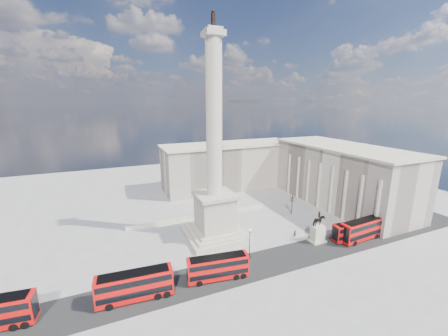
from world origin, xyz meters
TOP-DOWN VIEW (x-y plane):
  - ground at (0.00, 0.00)m, footprint 180.00×180.00m
  - asphalt_road at (5.00, -10.00)m, footprint 120.00×9.00m
  - nelsons_column at (0.00, 5.00)m, footprint 14.00×14.00m
  - balustrade_wall at (0.00, 16.00)m, footprint 40.00×0.60m
  - building_east at (45.00, 10.00)m, footprint 19.00×46.00m
  - building_northeast at (20.00, 40.00)m, footprint 51.00×17.00m
  - red_bus_a at (-20.04, -10.62)m, footprint 12.36×3.64m
  - red_bus_b at (-5.55, -10.97)m, footprint 11.49×4.09m
  - red_bus_c at (29.35, -9.85)m, footprint 10.88×3.43m
  - red_bus_d at (31.34, -10.53)m, footprint 12.42×3.59m
  - victorian_lamp at (2.87, -7.31)m, footprint 0.58×0.58m
  - equestrian_statue at (20.76, -7.28)m, footprint 3.61×2.71m
  - bare_tree_near at (38.40, -2.56)m, footprint 1.92×1.92m
  - bare_tree_mid at (25.35, 8.61)m, footprint 1.67×1.67m
  - bare_tree_far at (40.46, 17.51)m, footprint 1.60×1.60m
  - pedestrian_walking at (17.44, -3.34)m, footprint 0.69×0.47m
  - pedestrian_standing at (33.35, -6.50)m, footprint 0.90×0.77m
  - pedestrian_crossing at (19.44, -6.16)m, footprint 0.82×0.96m

SIDE VIEW (x-z plane):
  - ground at x=0.00m, z-range 0.00..0.00m
  - asphalt_road at x=5.00m, z-range 0.00..0.01m
  - balustrade_wall at x=0.00m, z-range 0.00..1.10m
  - pedestrian_crossing at x=19.44m, z-range 0.00..1.55m
  - pedestrian_standing at x=33.35m, z-range 0.00..1.60m
  - pedestrian_walking at x=17.44m, z-range 0.00..1.82m
  - red_bus_c at x=29.35m, z-range 0.11..4.45m
  - red_bus_b at x=-5.55m, z-range 0.11..4.67m
  - red_bus_a at x=-20.04m, z-range 0.12..5.07m
  - red_bus_d at x=31.34m, z-range 0.12..5.10m
  - equestrian_statue at x=20.76m, z-range -1.20..6.42m
  - victorian_lamp at x=2.87m, z-range 0.60..7.41m
  - bare_tree_mid at x=25.35m, z-range 1.82..8.14m
  - bare_tree_far at x=40.46m, z-range 1.88..8.41m
  - bare_tree_near at x=38.40m, z-range 2.42..10.83m
  - building_northeast at x=20.00m, z-range 0.02..16.62m
  - building_east at x=45.00m, z-range 0.02..18.62m
  - nelsons_column at x=0.00m, z-range -12.01..37.84m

